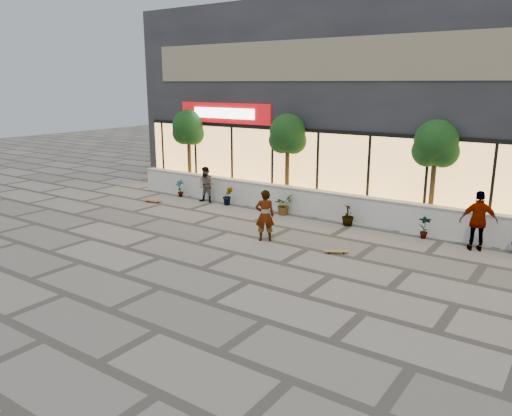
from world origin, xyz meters
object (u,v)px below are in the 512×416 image
Objects in this scene: tree_midwest at (288,136)px; skater_right_near at (478,221)px; tree_west at (188,129)px; skater_left at (206,185)px; skateboard_left at (153,201)px; skateboard_center at (336,251)px; skater_center at (265,215)px; tree_mideast at (436,146)px.

skater_right_near is at bearing -11.09° from tree_midwest.
skater_left is at bearing -32.06° from tree_west.
skater_right_near is 2.29× the size of skateboard_left.
skater_right_near is at bearing 6.12° from skateboard_center.
skater_center is at bearing -31.40° from tree_west.
tree_midwest is 6.00m from tree_mideast.
tree_west and tree_midwest have the same top height.
tree_mideast is (6.00, 0.00, 0.00)m from tree_midwest.
tree_midwest is at bearing 102.88° from skateboard_center.
skater_center is at bearing -67.26° from tree_midwest.
skater_left reaches higher than skateboard_center.
tree_midwest is 4.18m from skater_left.
skater_center is (7.39, -4.51, -2.12)m from tree_west.
tree_midwest is 2.26× the size of skater_center.
tree_west is 3.43m from skater_left.
skateboard_center is at bearing -109.79° from tree_mideast.
skateboard_center is (-1.56, -4.34, -2.91)m from tree_mideast.
tree_midwest is 1.00× the size of tree_mideast.
tree_west is 2.47× the size of skater_left.
tree_west is 11.50m from tree_mideast.
skater_left is (-5.16, 3.11, -0.08)m from skater_center.
tree_west is 1.00× the size of tree_midwest.
skateboard_center is at bearing -23.61° from tree_west.
skater_center is at bearing -41.95° from skater_left.
skateboard_left is at bearing -152.17° from tree_midwest.
skateboard_left is (-5.23, -2.76, -2.90)m from tree_midwest.
skateboard_left reaches higher than skateboard_center.
tree_mideast reaches higher than skater_left.
skateboard_left is at bearing -16.89° from skater_right_near.
skater_left is 2.49m from skateboard_left.
tree_midwest is 6.86m from skateboard_center.
tree_midwest reaches higher than skater_left.
skater_center is at bearing 151.03° from skateboard_center.
tree_mideast is 5.43× the size of skateboard_center.
tree_mideast reaches higher than skateboard_center.
tree_mideast reaches higher than skater_right_near.
skateboard_center is (4.44, -4.34, -2.91)m from tree_midwest.
skater_left is (2.23, -1.40, -2.19)m from tree_west.
skater_right_near is at bearing -6.60° from tree_west.
skater_center is 6.70m from skater_right_near.
tree_midwest is at bearing -104.61° from skater_center.
skateboard_center is (2.55, 0.17, -0.79)m from skater_center.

